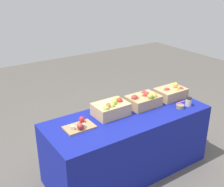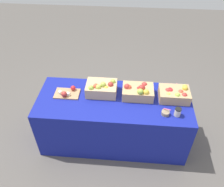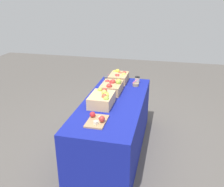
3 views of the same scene
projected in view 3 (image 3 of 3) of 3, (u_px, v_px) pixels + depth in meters
name	position (u px, v px, depth m)	size (l,w,h in m)	color
ground_plane	(113.00, 149.00, 3.50)	(10.00, 10.00, 0.00)	#56514C
table	(113.00, 126.00, 3.36)	(1.90, 0.76, 0.74)	navy
apple_crate_left	(119.00, 77.00, 3.87)	(0.36, 0.27, 0.17)	tan
apple_crate_middle	(112.00, 87.00, 3.47)	(0.38, 0.27, 0.19)	tan
apple_crate_right	(102.00, 99.00, 3.07)	(0.38, 0.27, 0.19)	tan
cutting_board_front	(97.00, 120.00, 2.69)	(0.31, 0.20, 0.09)	tan
sample_bowl_near	(107.00, 78.00, 4.02)	(0.11, 0.10, 0.09)	#4C4C51
sample_bowl_mid	(136.00, 84.00, 3.72)	(0.10, 0.10, 0.10)	gray
coffee_cup	(137.00, 80.00, 3.82)	(0.07, 0.07, 0.10)	beige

